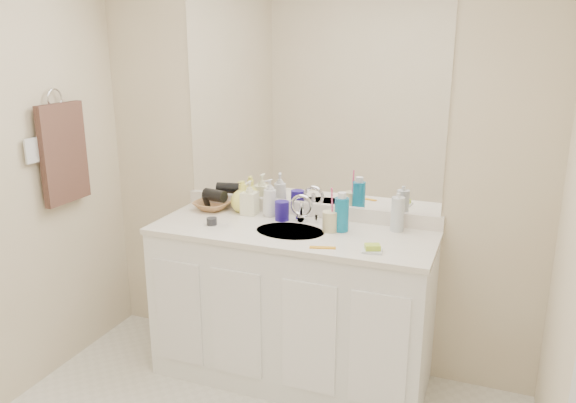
% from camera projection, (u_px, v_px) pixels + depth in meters
% --- Properties ---
extents(wall_back, '(2.60, 0.02, 2.40)m').
position_uv_depth(wall_back, '(309.00, 161.00, 3.14)').
color(wall_back, beige).
rests_on(wall_back, floor).
extents(vanity_cabinet, '(1.50, 0.55, 0.85)m').
position_uv_depth(vanity_cabinet, '(291.00, 307.00, 3.11)').
color(vanity_cabinet, white).
rests_on(vanity_cabinet, floor).
extents(countertop, '(1.52, 0.57, 0.03)m').
position_uv_depth(countertop, '(291.00, 232.00, 2.99)').
color(countertop, white).
rests_on(countertop, vanity_cabinet).
extents(backsplash, '(1.52, 0.03, 0.08)m').
position_uv_depth(backsplash, '(308.00, 209.00, 3.21)').
color(backsplash, white).
rests_on(backsplash, countertop).
extents(sink_basin, '(0.37, 0.37, 0.02)m').
position_uv_depth(sink_basin, '(290.00, 233.00, 2.97)').
color(sink_basin, beige).
rests_on(sink_basin, countertop).
extents(faucet, '(0.02, 0.02, 0.11)m').
position_uv_depth(faucet, '(302.00, 212.00, 3.11)').
color(faucet, silver).
rests_on(faucet, countertop).
extents(mirror, '(1.48, 0.01, 1.20)m').
position_uv_depth(mirror, '(309.00, 96.00, 3.04)').
color(mirror, white).
rests_on(mirror, wall_back).
extents(blue_mug, '(0.09, 0.09, 0.11)m').
position_uv_depth(blue_mug, '(282.00, 211.00, 3.13)').
color(blue_mug, navy).
rests_on(blue_mug, countertop).
extents(tan_cup, '(0.10, 0.10, 0.11)m').
position_uv_depth(tan_cup, '(330.00, 221.00, 2.95)').
color(tan_cup, beige).
rests_on(tan_cup, countertop).
extents(toothbrush, '(0.01, 0.03, 0.18)m').
position_uv_depth(toothbrush, '(332.00, 204.00, 2.92)').
color(toothbrush, '#EF3F7E').
rests_on(toothbrush, tan_cup).
extents(mouthwash_bottle, '(0.09, 0.09, 0.18)m').
position_uv_depth(mouthwash_bottle, '(342.00, 215.00, 2.94)').
color(mouthwash_bottle, '#0C6E99').
rests_on(mouthwash_bottle, countertop).
extents(clear_pump_bottle, '(0.09, 0.09, 0.18)m').
position_uv_depth(clear_pump_bottle, '(397.00, 214.00, 2.95)').
color(clear_pump_bottle, silver).
rests_on(clear_pump_bottle, countertop).
extents(soap_dish, '(0.10, 0.09, 0.01)m').
position_uv_depth(soap_dish, '(372.00, 251.00, 2.67)').
color(soap_dish, white).
rests_on(soap_dish, countertop).
extents(green_soap, '(0.09, 0.08, 0.03)m').
position_uv_depth(green_soap, '(372.00, 247.00, 2.67)').
color(green_soap, '#B1D634').
rests_on(green_soap, soap_dish).
extents(orange_comb, '(0.13, 0.06, 0.01)m').
position_uv_depth(orange_comb, '(323.00, 248.00, 2.72)').
color(orange_comb, orange).
rests_on(orange_comb, countertop).
extents(dark_jar, '(0.06, 0.06, 0.04)m').
position_uv_depth(dark_jar, '(212.00, 221.00, 3.06)').
color(dark_jar, '#27282C').
rests_on(dark_jar, countertop).
extents(soap_bottle_white, '(0.11, 0.11, 0.22)m').
position_uv_depth(soap_bottle_white, '(270.00, 198.00, 3.19)').
color(soap_bottle_white, silver).
rests_on(soap_bottle_white, countertop).
extents(soap_bottle_cream, '(0.09, 0.09, 0.20)m').
position_uv_depth(soap_bottle_cream, '(250.00, 198.00, 3.23)').
color(soap_bottle_cream, '#FFFCCF').
rests_on(soap_bottle_cream, countertop).
extents(soap_bottle_yellow, '(0.19, 0.19, 0.18)m').
position_uv_depth(soap_bottle_yellow, '(243.00, 196.00, 3.28)').
color(soap_bottle_yellow, '#FCF762').
rests_on(soap_bottle_yellow, countertop).
extents(wicker_basket, '(0.23, 0.23, 0.05)m').
position_uv_depth(wicker_basket, '(212.00, 205.00, 3.33)').
color(wicker_basket, '#97663D').
rests_on(wicker_basket, countertop).
extents(hair_dryer, '(0.15, 0.10, 0.07)m').
position_uv_depth(hair_dryer, '(215.00, 195.00, 3.31)').
color(hair_dryer, black).
rests_on(hair_dryer, wicker_basket).
extents(towel_ring, '(0.01, 0.11, 0.11)m').
position_uv_depth(towel_ring, '(55.00, 98.00, 3.02)').
color(towel_ring, silver).
rests_on(towel_ring, wall_left).
extents(hand_towel, '(0.04, 0.32, 0.55)m').
position_uv_depth(hand_towel, '(64.00, 153.00, 3.09)').
color(hand_towel, '#2F1E19').
rests_on(hand_towel, towel_ring).
extents(switch_plate, '(0.01, 0.08, 0.13)m').
position_uv_depth(switch_plate, '(32.00, 151.00, 2.91)').
color(switch_plate, silver).
rests_on(switch_plate, wall_left).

